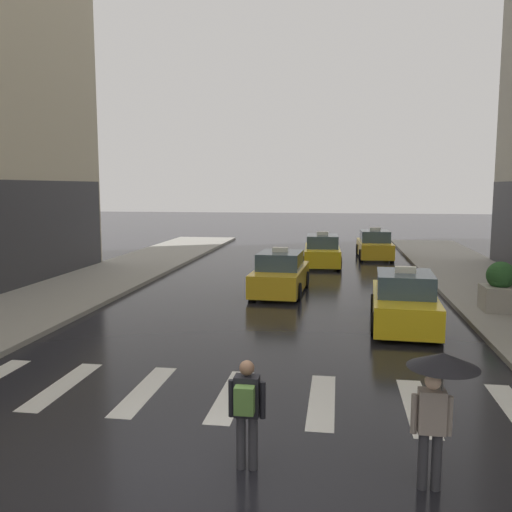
{
  "coord_description": "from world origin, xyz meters",
  "views": [
    {
      "loc": [
        2.06,
        -7.24,
        4.13
      ],
      "look_at": [
        -0.26,
        8.0,
        2.17
      ],
      "focal_mm": 38.24,
      "sensor_mm": 36.0,
      "label": 1
    }
  ],
  "objects_px": {
    "taxi_lead": "(404,302)",
    "pedestrian_with_backpack": "(247,407)",
    "taxi_fourth": "(374,246)",
    "taxi_second": "(280,275)",
    "planter_mid_block": "(500,288)",
    "pedestrian_with_umbrella": "(439,383)",
    "taxi_third": "(322,252)"
  },
  "relations": [
    {
      "from": "pedestrian_with_umbrella",
      "to": "pedestrian_with_backpack",
      "type": "relative_size",
      "value": 1.18
    },
    {
      "from": "taxi_lead",
      "to": "taxi_fourth",
      "type": "bearing_deg",
      "value": 89.57
    },
    {
      "from": "taxi_lead",
      "to": "taxi_second",
      "type": "distance_m",
      "value": 6.18
    },
    {
      "from": "taxi_third",
      "to": "planter_mid_block",
      "type": "bearing_deg",
      "value": -59.99
    },
    {
      "from": "taxi_lead",
      "to": "taxi_second",
      "type": "bearing_deg",
      "value": 132.79
    },
    {
      "from": "taxi_second",
      "to": "pedestrian_with_umbrella",
      "type": "xyz_separation_m",
      "value": [
        3.59,
        -13.65,
        0.79
      ]
    },
    {
      "from": "taxi_third",
      "to": "taxi_fourth",
      "type": "height_order",
      "value": "same"
    },
    {
      "from": "taxi_third",
      "to": "taxi_fourth",
      "type": "bearing_deg",
      "value": 50.05
    },
    {
      "from": "taxi_fourth",
      "to": "pedestrian_with_backpack",
      "type": "bearing_deg",
      "value": -97.74
    },
    {
      "from": "taxi_lead",
      "to": "pedestrian_with_backpack",
      "type": "bearing_deg",
      "value": -109.89
    },
    {
      "from": "taxi_second",
      "to": "pedestrian_with_backpack",
      "type": "distance_m",
      "value": 13.55
    },
    {
      "from": "taxi_second",
      "to": "pedestrian_with_backpack",
      "type": "xyz_separation_m",
      "value": [
        0.95,
        -13.52,
        0.25
      ]
    },
    {
      "from": "taxi_second",
      "to": "planter_mid_block",
      "type": "bearing_deg",
      "value": -19.68
    },
    {
      "from": "taxi_lead",
      "to": "taxi_second",
      "type": "height_order",
      "value": "same"
    },
    {
      "from": "taxi_fourth",
      "to": "planter_mid_block",
      "type": "xyz_separation_m",
      "value": [
        3.11,
        -13.93,
        0.15
      ]
    },
    {
      "from": "planter_mid_block",
      "to": "pedestrian_with_backpack",
      "type": "bearing_deg",
      "value": -120.79
    },
    {
      "from": "taxi_second",
      "to": "taxi_fourth",
      "type": "height_order",
      "value": "same"
    },
    {
      "from": "planter_mid_block",
      "to": "pedestrian_with_umbrella",
      "type": "bearing_deg",
      "value": -109.22
    },
    {
      "from": "taxi_lead",
      "to": "pedestrian_with_backpack",
      "type": "relative_size",
      "value": 2.8
    },
    {
      "from": "taxi_lead",
      "to": "taxi_third",
      "type": "xyz_separation_m",
      "value": [
        -2.81,
        12.32,
        0.0
      ]
    },
    {
      "from": "taxi_lead",
      "to": "taxi_fourth",
      "type": "relative_size",
      "value": 1.01
    },
    {
      "from": "taxi_fourth",
      "to": "pedestrian_with_umbrella",
      "type": "distance_m",
      "value": 24.95
    },
    {
      "from": "taxi_lead",
      "to": "taxi_third",
      "type": "relative_size",
      "value": 1.0
    },
    {
      "from": "taxi_second",
      "to": "pedestrian_with_umbrella",
      "type": "relative_size",
      "value": 2.38
    },
    {
      "from": "taxi_third",
      "to": "planter_mid_block",
      "type": "distance_m",
      "value": 12.06
    },
    {
      "from": "taxi_lead",
      "to": "planter_mid_block",
      "type": "height_order",
      "value": "taxi_lead"
    },
    {
      "from": "taxi_fourth",
      "to": "planter_mid_block",
      "type": "height_order",
      "value": "taxi_fourth"
    },
    {
      "from": "taxi_third",
      "to": "pedestrian_with_umbrella",
      "type": "xyz_separation_m",
      "value": [
        2.2,
        -21.44,
        0.79
      ]
    },
    {
      "from": "taxi_second",
      "to": "taxi_third",
      "type": "xyz_separation_m",
      "value": [
        1.39,
        7.79,
        0.0
      ]
    },
    {
      "from": "taxi_fourth",
      "to": "planter_mid_block",
      "type": "distance_m",
      "value": 14.28
    },
    {
      "from": "pedestrian_with_umbrella",
      "to": "planter_mid_block",
      "type": "bearing_deg",
      "value": 70.78
    },
    {
      "from": "taxi_lead",
      "to": "taxi_fourth",
      "type": "distance_m",
      "value": 15.81
    }
  ]
}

